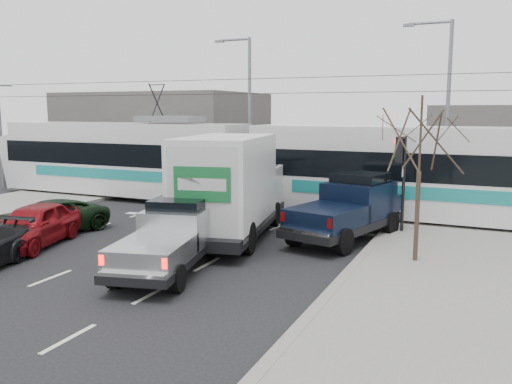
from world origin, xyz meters
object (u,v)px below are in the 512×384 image
at_px(tram, 250,164).
at_px(green_car, 48,218).
at_px(red_car, 33,225).
at_px(street_lamp_far, 247,103).
at_px(navy_pickup, 350,207).
at_px(bare_tree, 420,141).
at_px(street_lamp_near, 444,102).
at_px(box_truck, 231,188).
at_px(traffic_signal, 401,163).
at_px(silver_pickup, 173,235).

distance_m(tram, green_car, 9.69).
relative_size(green_car, red_car, 1.03).
distance_m(street_lamp_far, navy_pickup, 14.77).
bearing_deg(bare_tree, street_lamp_far, 131.12).
distance_m(navy_pickup, green_car, 11.49).
bearing_deg(bare_tree, street_lamp_near, 91.42).
relative_size(tram, red_car, 6.70).
bearing_deg(box_truck, street_lamp_near, 48.31).
relative_size(street_lamp_far, box_truck, 1.13).
relative_size(bare_tree, navy_pickup, 0.83).
bearing_deg(red_car, tram, 53.76).
relative_size(traffic_signal, street_lamp_near, 0.40).
bearing_deg(traffic_signal, navy_pickup, -137.02).
relative_size(traffic_signal, box_truck, 0.45).
relative_size(traffic_signal, navy_pickup, 0.60).
relative_size(silver_pickup, green_car, 1.28).
height_order(silver_pickup, box_truck, box_truck).
xyz_separation_m(street_lamp_far, box_truck, (5.06, -12.62, -3.23)).
distance_m(street_lamp_near, street_lamp_far, 11.67).
xyz_separation_m(navy_pickup, red_car, (-9.87, -5.45, -0.43)).
height_order(street_lamp_far, red_car, street_lamp_far).
height_order(street_lamp_far, silver_pickup, street_lamp_far).
bearing_deg(street_lamp_near, box_truck, -121.23).
distance_m(silver_pickup, box_truck, 4.20).
bearing_deg(green_car, red_car, -42.01).
distance_m(navy_pickup, red_car, 11.28).
height_order(bare_tree, street_lamp_far, street_lamp_far).
bearing_deg(tram, box_truck, -70.51).
height_order(street_lamp_near, red_car, street_lamp_near).
height_order(silver_pickup, red_car, silver_pickup).
distance_m(street_lamp_near, red_car, 19.40).
xyz_separation_m(street_lamp_far, navy_pickup, (9.11, -10.94, -3.94)).
bearing_deg(silver_pickup, red_car, 164.34).
height_order(silver_pickup, navy_pickup, navy_pickup).
bearing_deg(red_car, bare_tree, -2.25).
relative_size(street_lamp_near, silver_pickup, 1.55).
bearing_deg(green_car, bare_tree, 23.05).
distance_m(bare_tree, green_car, 13.92).
xyz_separation_m(traffic_signal, tram, (-7.60, 3.05, -0.61)).
bearing_deg(tram, bare_tree, -37.39).
distance_m(tram, box_truck, 6.49).
xyz_separation_m(street_lamp_far, green_car, (-1.71, -14.75, -4.48)).
height_order(street_lamp_near, tram, street_lamp_near).
relative_size(tram, navy_pickup, 4.91).
bearing_deg(box_truck, tram, 97.48).
relative_size(street_lamp_near, red_car, 2.05).
xyz_separation_m(bare_tree, green_car, (-13.50, -1.25, -3.16)).
xyz_separation_m(bare_tree, tram, (-8.73, 7.05, -1.66)).
relative_size(street_lamp_far, silver_pickup, 1.55).
relative_size(bare_tree, red_car, 1.14).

